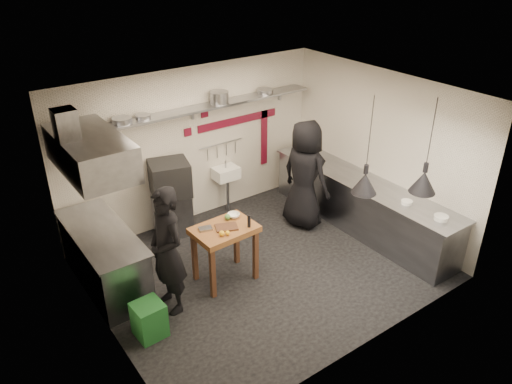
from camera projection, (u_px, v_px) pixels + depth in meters
floor at (263, 268)px, 7.95m from camera, size 5.00×5.00×0.00m
ceiling at (265, 97)px, 6.66m from camera, size 5.00×5.00×0.00m
wall_back at (193, 146)px, 8.82m from camera, size 5.00×0.04×2.80m
wall_front at (371, 257)px, 5.79m from camera, size 5.00×0.04×2.80m
wall_left at (97, 245)px, 6.01m from camera, size 0.04×4.20×2.80m
wall_right at (380, 151)px, 8.60m from camera, size 0.04×4.20×2.80m
red_band_horiz at (238, 120)px, 9.16m from camera, size 1.70×0.02×0.14m
red_band_vert at (264, 138)px, 9.70m from camera, size 0.14×0.02×1.10m
red_tile_a at (205, 113)px, 8.68m from camera, size 0.14×0.02×0.14m
red_tile_b at (188, 132)px, 8.62m from camera, size 0.14×0.02×0.14m
back_shelf at (196, 109)px, 8.35m from camera, size 4.60×0.34×0.04m
shelf_bracket_left at (82, 136)px, 7.52m from camera, size 0.04×0.06×0.24m
shelf_bracket_mid at (192, 112)px, 8.51m from camera, size 0.04×0.06×0.24m
shelf_bracket_right at (280, 94)px, 9.49m from camera, size 0.04×0.06×0.24m
pan_far_left at (122, 120)px, 7.65m from camera, size 0.36×0.36×0.09m
pan_mid_left at (143, 117)px, 7.84m from camera, size 0.26×0.26×0.07m
stock_pot at (219, 97)px, 8.54m from camera, size 0.35×0.35×0.20m
pan_right at (265, 91)px, 9.07m from camera, size 0.33×0.33×0.08m
oven_stand at (172, 212)px, 8.74m from camera, size 0.76×0.72×0.80m
combi_oven at (170, 178)px, 8.36m from camera, size 0.77×0.74×0.58m
oven_door at (176, 183)px, 8.20m from camera, size 0.45×0.15×0.46m
oven_glass at (176, 184)px, 8.16m from camera, size 0.33×0.10×0.34m
hand_sink at (226, 173)px, 9.26m from camera, size 0.46×0.34×0.22m
sink_tap at (226, 164)px, 9.18m from camera, size 0.03×0.03×0.14m
sink_drain at (228, 195)px, 9.43m from camera, size 0.06×0.06×0.66m
utensil_rail at (221, 144)px, 9.11m from camera, size 0.90×0.02×0.02m
counter_right at (361, 205)px, 8.86m from camera, size 0.70×3.80×0.90m
counter_right_top at (363, 181)px, 8.64m from camera, size 0.76×3.90×0.03m
plate_stack at (441, 218)px, 7.45m from camera, size 0.24×0.24×0.07m
small_bowl_right at (407, 202)px, 7.89m from camera, size 0.19×0.19×0.05m
counter_left at (105, 259)px, 7.39m from camera, size 0.70×1.90×0.90m
counter_left_top at (100, 233)px, 7.17m from camera, size 0.76×2.00×0.03m
extractor_hood at (91, 153)px, 6.63m from camera, size 0.78×1.60×0.50m
hood_duct at (66, 128)px, 6.31m from camera, size 0.28×0.28×0.50m
green_bin at (149, 320)px, 6.52m from camera, size 0.39×0.39×0.50m
prep_table at (225, 253)px, 7.50m from camera, size 0.94×0.68×0.92m
cutting_board at (226, 227)px, 7.27m from camera, size 0.38×0.33×0.02m
pepper_mill at (249, 221)px, 7.26m from camera, size 0.06×0.06×0.20m
lemon_a at (222, 233)px, 7.07m from camera, size 0.08×0.08×0.08m
lemon_b at (228, 233)px, 7.08m from camera, size 0.08×0.08×0.07m
veg_ball at (227, 217)px, 7.46m from camera, size 0.11×0.11×0.09m
steel_tray at (205, 229)px, 7.23m from camera, size 0.22×0.18×0.03m
bowl at (234, 215)px, 7.54m from camera, size 0.25×0.25×0.06m
heat_lamp_near at (369, 146)px, 7.07m from camera, size 0.50×0.50×1.49m
heat_lamp_far at (429, 147)px, 6.97m from camera, size 0.51×0.51×1.43m
chef_left at (167, 251)px, 6.71m from camera, size 0.48×0.71×1.87m
chef_right at (305, 175)px, 8.72m from camera, size 0.77×1.05×1.97m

